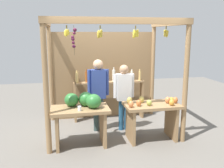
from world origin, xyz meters
TOP-DOWN VIEW (x-y plane):
  - ground_plane at (0.00, 0.00)m, footprint 12.00×12.00m
  - market_stall at (-0.00, 0.42)m, footprint 2.80×1.96m
  - fruit_counter_left at (-0.70, -0.67)m, footprint 1.13×0.66m
  - fruit_counter_right at (0.74, -0.70)m, footprint 1.13×0.64m
  - bottle_shelf_unit at (0.09, 0.69)m, footprint 1.79×0.22m
  - vendor_man at (-0.28, 0.00)m, footprint 0.48×0.22m
  - vendor_woman at (0.30, -0.06)m, footprint 0.48×0.20m

SIDE VIEW (x-z plane):
  - ground_plane at x=0.00m, z-range 0.00..0.00m
  - fruit_counter_right at x=0.74m, z-range 0.11..1.04m
  - fruit_counter_left at x=-0.70m, z-range 0.17..1.22m
  - bottle_shelf_unit at x=0.09m, z-range 0.13..1.49m
  - vendor_woman at x=0.30m, z-range 0.14..1.66m
  - vendor_man at x=-0.28m, z-range 0.17..1.80m
  - market_stall at x=0.00m, z-range 0.20..2.68m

